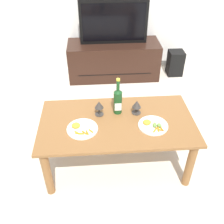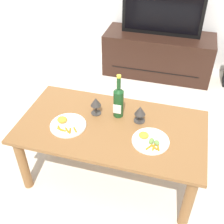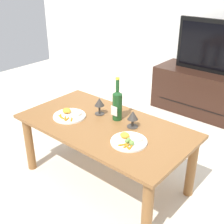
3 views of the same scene
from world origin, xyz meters
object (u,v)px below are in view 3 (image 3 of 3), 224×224
at_px(dining_table, 105,135).
at_px(wine_bottle, 117,104).
at_px(goblet_left, 99,103).
at_px(dinner_plate_left, 69,115).
at_px(tv_stand, 209,94).
at_px(goblet_right, 133,116).
at_px(tv_screen, 216,47).
at_px(dinner_plate_right, 129,141).

distance_m(dining_table, wine_bottle, 0.25).
bearing_deg(goblet_left, dinner_plate_left, -128.48).
xyz_separation_m(tv_stand, wine_bottle, (-0.09, -1.58, 0.39)).
distance_m(goblet_left, goblet_right, 0.33).
distance_m(tv_screen, goblet_right, 1.61).
xyz_separation_m(dining_table, tv_screen, (0.11, 1.70, 0.37)).
bearing_deg(tv_stand, dining_table, -93.58).
xyz_separation_m(wine_bottle, dinner_plate_left, (-0.31, -0.21, -0.12)).
distance_m(dining_table, dinner_plate_right, 0.32).
bearing_deg(dinner_plate_left, goblet_left, 51.52).
xyz_separation_m(tv_screen, dinner_plate_right, (0.19, -1.79, -0.27)).
relative_size(dining_table, dinner_plate_right, 5.31).
bearing_deg(dining_table, dinner_plate_left, -164.06).
height_order(tv_screen, dinner_plate_left, tv_screen).
distance_m(wine_bottle, goblet_left, 0.17).
distance_m(tv_stand, wine_bottle, 1.63).
bearing_deg(tv_stand, goblet_left, -99.00).
height_order(tv_screen, dinner_plate_right, tv_screen).
xyz_separation_m(tv_screen, goblet_left, (-0.25, -1.60, -0.19)).
bearing_deg(dinner_plate_right, goblet_right, 120.54).
bearing_deg(dinner_plate_left, dining_table, 15.94).
xyz_separation_m(dining_table, goblet_left, (-0.15, 0.10, 0.18)).
distance_m(goblet_left, dinner_plate_left, 0.25).
xyz_separation_m(goblet_right, dinner_plate_right, (0.11, -0.19, -0.07)).
bearing_deg(tv_stand, tv_screen, -90.00).
bearing_deg(dining_table, tv_stand, 86.42).
bearing_deg(dinner_plate_left, tv_screen, 77.28).
bearing_deg(tv_screen, dinner_plate_left, -102.72).
bearing_deg(tv_stand, goblet_right, -87.38).
relative_size(wine_bottle, dinner_plate_right, 1.37).
height_order(tv_stand, goblet_right, goblet_right).
xyz_separation_m(goblet_left, goblet_right, (0.33, 0.00, -0.01)).
relative_size(dinner_plate_left, dinner_plate_right, 1.03).
bearing_deg(dinner_plate_left, wine_bottle, 33.93).
bearing_deg(goblet_right, tv_screen, 92.63).
bearing_deg(tv_screen, goblet_right, -87.37).
distance_m(dining_table, tv_stand, 1.72).
relative_size(goblet_left, dinner_plate_left, 0.54).
relative_size(tv_screen, goblet_right, 7.00).
height_order(wine_bottle, goblet_right, wine_bottle).
distance_m(tv_stand, goblet_right, 1.64).
xyz_separation_m(tv_stand, dinner_plate_right, (0.19, -1.79, 0.28)).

